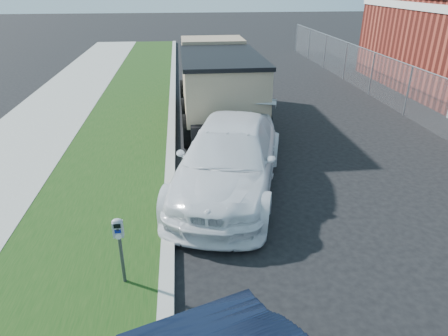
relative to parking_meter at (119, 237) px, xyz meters
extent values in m
plane|color=black|center=(3.27, 1.28, -0.99)|extent=(120.00, 120.00, 0.00)
cube|color=gray|center=(0.67, 3.28, -0.91)|extent=(0.25, 50.00, 0.15)
cube|color=black|center=(-0.93, 3.28, -0.92)|extent=(3.00, 50.00, 0.13)
plane|color=slate|center=(9.27, 8.28, -0.09)|extent=(0.00, 30.00, 30.00)
cylinder|color=gray|center=(9.27, 8.28, 0.81)|extent=(0.04, 30.00, 0.04)
cylinder|color=gray|center=(9.27, 8.28, -0.09)|extent=(0.06, 0.06, 1.80)
cylinder|color=gray|center=(9.27, 11.28, -0.09)|extent=(0.06, 0.06, 1.80)
cylinder|color=gray|center=(9.27, 14.28, -0.09)|extent=(0.06, 0.06, 1.80)
cylinder|color=gray|center=(9.27, 17.28, -0.09)|extent=(0.06, 0.06, 1.80)
cylinder|color=gray|center=(9.27, 20.28, -0.09)|extent=(0.06, 0.06, 1.80)
cylinder|color=gray|center=(9.27, 23.28, -0.09)|extent=(0.06, 0.06, 1.80)
cube|color=silver|center=(10.75, 9.28, 2.61)|extent=(0.06, 14.00, 0.30)
cylinder|color=#3F4247|center=(0.00, 0.00, -0.43)|extent=(0.06, 0.06, 0.88)
cube|color=gray|center=(0.00, 0.00, 0.15)|extent=(0.16, 0.11, 0.26)
ellipsoid|color=gray|center=(0.00, 0.00, 0.28)|extent=(0.17, 0.12, 0.10)
cube|color=black|center=(0.00, -0.06, 0.24)|extent=(0.11, 0.01, 0.07)
cube|color=navy|center=(0.00, -0.05, 0.14)|extent=(0.10, 0.01, 0.06)
cylinder|color=silver|center=(0.00, -0.05, 0.05)|extent=(0.10, 0.01, 0.10)
cube|color=#3F4247|center=(0.00, -0.05, 0.17)|extent=(0.04, 0.01, 0.04)
imported|color=white|center=(2.10, 3.33, -0.20)|extent=(3.62, 5.84, 1.58)
cube|color=black|center=(2.35, 8.32, -0.26)|extent=(2.25, 6.43, 0.35)
cube|color=#8E765B|center=(2.33, 10.63, 0.57)|extent=(2.37, 1.82, 2.00)
cube|color=black|center=(2.33, 10.63, 0.97)|extent=(2.40, 1.84, 0.60)
cube|color=#8E765B|center=(2.35, 7.52, 0.57)|extent=(2.44, 4.23, 1.60)
cube|color=black|center=(2.35, 7.52, 1.40)|extent=(2.54, 4.33, 0.12)
cube|color=black|center=(2.32, 11.58, -0.34)|extent=(2.40, 0.17, 0.30)
cylinder|color=black|center=(1.18, 10.52, -0.49)|extent=(0.33, 1.00, 1.00)
cylinder|color=black|center=(3.48, 10.53, -0.49)|extent=(0.33, 1.00, 1.00)
cylinder|color=black|center=(1.20, 7.81, -0.49)|extent=(0.33, 1.00, 1.00)
cylinder|color=black|center=(3.50, 7.83, -0.49)|extent=(0.33, 1.00, 1.00)
cylinder|color=black|center=(1.21, 6.01, -0.49)|extent=(0.33, 1.00, 1.00)
cylinder|color=black|center=(3.52, 6.03, -0.49)|extent=(0.33, 1.00, 1.00)
camera|label=1|loc=(1.06, -5.23, 3.58)|focal=32.00mm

